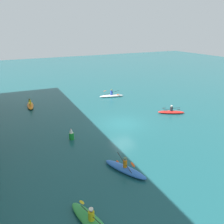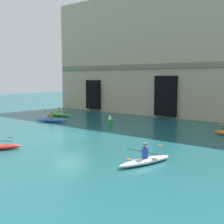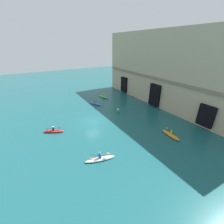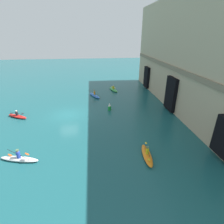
{
  "view_description": "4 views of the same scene",
  "coord_description": "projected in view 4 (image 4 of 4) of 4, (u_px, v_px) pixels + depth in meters",
  "views": [
    {
      "loc": [
        -18.67,
        10.47,
        9.62
      ],
      "look_at": [
        -1.61,
        2.1,
        2.27
      ],
      "focal_mm": 35.0,
      "sensor_mm": 36.0,
      "label": 1
    },
    {
      "loc": [
        18.5,
        -16.92,
        4.69
      ],
      "look_at": [
        0.88,
        4.05,
        1.63
      ],
      "focal_mm": 50.0,
      "sensor_mm": 36.0,
      "label": 2
    },
    {
      "loc": [
        21.83,
        -8.94,
        12.65
      ],
      "look_at": [
        0.52,
        3.68,
        1.24
      ],
      "focal_mm": 24.0,
      "sensor_mm": 36.0,
      "label": 3
    },
    {
      "loc": [
        22.5,
        3.56,
        10.33
      ],
      "look_at": [
        2.26,
        5.92,
        1.13
      ],
      "focal_mm": 28.0,
      "sensor_mm": 36.0,
      "label": 4
    }
  ],
  "objects": [
    {
      "name": "marker_buoy",
      "position": [
        110.0,
        107.0,
        25.53
      ],
      "size": [
        0.45,
        0.45,
        1.11
      ],
      "color": "green",
      "rests_on": "ground"
    },
    {
      "name": "kayak_white",
      "position": [
        19.0,
        159.0,
        15.42
      ],
      "size": [
        1.49,
        3.6,
        1.17
      ],
      "rotation": [
        0.0,
        0.0,
        1.33
      ],
      "color": "white",
      "rests_on": "ground"
    },
    {
      "name": "kayak_green",
      "position": [
        113.0,
        90.0,
        34.51
      ],
      "size": [
        3.59,
        1.78,
        1.05
      ],
      "rotation": [
        0.0,
        0.0,
        3.42
      ],
      "color": "green",
      "rests_on": "ground"
    },
    {
      "name": "kayak_blue",
      "position": [
        95.0,
        95.0,
        31.23
      ],
      "size": [
        3.52,
        2.21,
        1.18
      ],
      "rotation": [
        0.0,
        0.0,
        3.58
      ],
      "color": "blue",
      "rests_on": "ground"
    },
    {
      "name": "ground_plane",
      "position": [
        68.0,
        115.0,
        24.25
      ],
      "size": [
        120.0,
        120.0,
        0.0
      ],
      "primitive_type": "plane",
      "color": "#195156"
    },
    {
      "name": "cliff_bluff",
      "position": [
        199.0,
        57.0,
        22.6
      ],
      "size": [
        36.93,
        6.01,
        15.18
      ],
      "color": "tan",
      "rests_on": "ground"
    },
    {
      "name": "kayak_orange",
      "position": [
        147.0,
        155.0,
        15.91
      ],
      "size": [
        3.3,
        0.99,
        1.1
      ],
      "rotation": [
        0.0,
        0.0,
        6.21
      ],
      "color": "orange",
      "rests_on": "ground"
    },
    {
      "name": "kayak_red",
      "position": [
        17.0,
        116.0,
        23.39
      ],
      "size": [
        2.11,
        3.06,
        1.02
      ],
      "rotation": [
        0.0,
        0.0,
        4.21
      ],
      "color": "red",
      "rests_on": "ground"
    }
  ]
}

